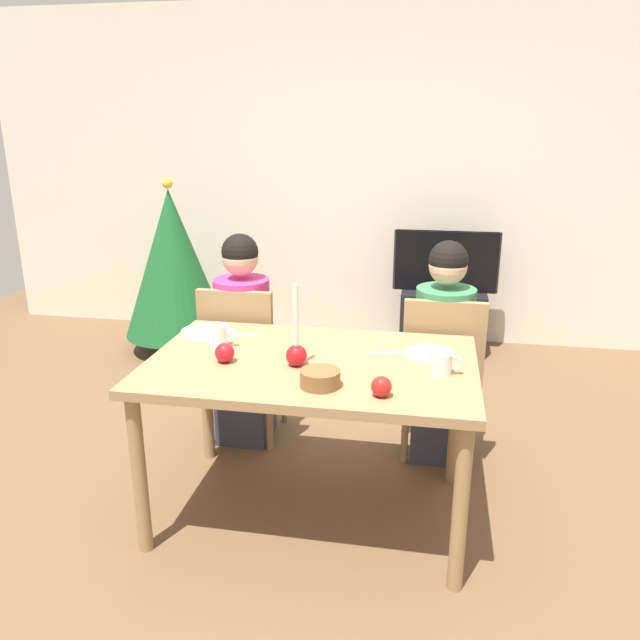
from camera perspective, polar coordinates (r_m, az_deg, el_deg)
The scene contains 20 objects.
ground_plane at distance 3.05m, azimuth -0.71°, elevation -16.95°, with size 7.68×7.68×0.00m, color brown.
back_wall at distance 5.10m, azimuth 5.02°, elevation 12.80°, with size 6.40×0.10×2.60m, color beige.
dining_table at distance 2.72m, azimuth -0.77°, elevation -5.34°, with size 1.40×0.90×0.75m.
chair_left at distance 3.45m, azimuth -7.09°, elevation -3.17°, with size 0.40×0.40×0.90m.
chair_right at distance 3.30m, azimuth 11.00°, elevation -4.35°, with size 0.40×0.40×0.90m.
person_left_child at distance 3.46m, azimuth -6.97°, elevation -2.09°, with size 0.30×0.30×1.17m.
person_right_child at distance 3.31m, azimuth 11.06°, elevation -3.21°, with size 0.30×0.30×1.17m.
tv_stand at distance 4.99m, azimuth 11.05°, elevation -0.03°, with size 0.64×0.40×0.48m, color black.
tv at distance 4.87m, azimuth 11.37°, elevation 5.25°, with size 0.79×0.05×0.46m.
christmas_tree at distance 4.91m, azimuth -13.20°, elevation 5.07°, with size 0.78×0.78×1.33m.
candle_centerpiece at distance 2.62m, azimuth -2.17°, elevation -2.71°, with size 0.09×0.09×0.35m.
plate_left at distance 3.09m, azimuth -10.25°, elevation -1.03°, with size 0.25×0.25×0.01m, color silver.
plate_right at distance 2.80m, azimuth 9.96°, elevation -3.02°, with size 0.22×0.22×0.01m, color white.
mug_left at distance 2.89m, azimuth -9.22°, elevation -1.38°, with size 0.13×0.09×0.10m.
mug_right at distance 2.59m, azimuth 11.02°, elevation -3.88°, with size 0.13×0.09×0.09m.
fork_left at distance 3.02m, azimuth -7.28°, elevation -1.34°, with size 0.18×0.01×0.01m, color silver.
fork_right at distance 2.79m, azimuth 6.27°, elevation -2.98°, with size 0.18×0.01×0.01m, color silver.
bowl_walnuts at distance 2.43m, azimuth 0.01°, elevation -5.32°, with size 0.16×0.16×0.07m, color brown.
apple_near_candle at distance 2.69m, azimuth -8.66°, elevation -2.97°, with size 0.08×0.08×0.08m, color red.
apple_by_left_plate at distance 2.35m, azimuth 5.60°, elevation -6.04°, with size 0.08×0.08×0.08m, color red.
Camera 1 is at (0.49, -2.46, 1.74)m, focal length 35.21 mm.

